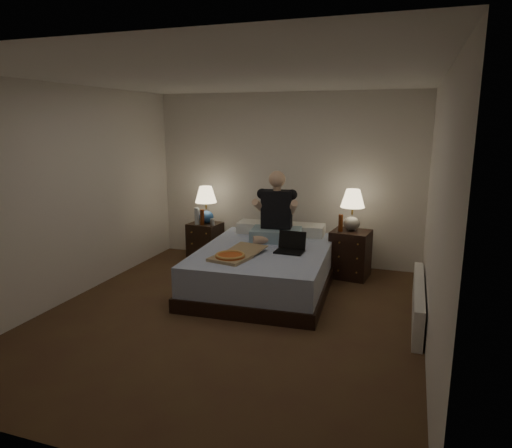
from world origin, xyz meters
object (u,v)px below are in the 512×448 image
at_px(lamp_right, 352,210).
at_px(soda_can, 212,222).
at_px(nightstand_right, 350,254).
at_px(beer_bottle_left, 202,217).
at_px(nightstand_left, 205,242).
at_px(water_bottle, 197,216).
at_px(beer_bottle_right, 341,223).
at_px(person, 276,206).
at_px(laptop, 289,243).
at_px(pizza_box, 230,256).
at_px(radiator, 418,301).
at_px(lamp_left, 206,205).
at_px(bed, 264,268).

xyz_separation_m(lamp_right, soda_can, (-2.01, -0.10, -0.29)).
height_order(nightstand_right, beer_bottle_left, beer_bottle_left).
distance_m(nightstand_left, water_bottle, 0.44).
bearing_deg(beer_bottle_right, water_bottle, 179.68).
distance_m(water_bottle, person, 1.38).
distance_m(beer_bottle_left, beer_bottle_right, 2.05).
distance_m(nightstand_right, soda_can, 2.04).
bearing_deg(water_bottle, nightstand_right, 1.44).
height_order(water_bottle, soda_can, water_bottle).
height_order(beer_bottle_right, laptop, beer_bottle_right).
bearing_deg(pizza_box, lamp_right, 60.86).
xyz_separation_m(laptop, radiator, (1.51, -0.30, -0.44)).
xyz_separation_m(lamp_left, pizza_box, (0.97, -1.44, -0.30)).
bearing_deg(radiator, soda_can, 158.99).
height_order(soda_can, beer_bottle_left, beer_bottle_left).
height_order(water_bottle, person, person).
distance_m(lamp_right, pizza_box, 1.89).
relative_size(beer_bottle_right, pizza_box, 0.30).
xyz_separation_m(nightstand_right, lamp_left, (-2.17, 0.06, 0.54)).
bearing_deg(water_bottle, laptop, -26.35).
bearing_deg(nightstand_right, bed, -133.45).
xyz_separation_m(bed, beer_bottle_left, (-1.21, 0.74, 0.44)).
height_order(bed, lamp_right, lamp_right).
height_order(lamp_left, lamp_right, lamp_right).
distance_m(water_bottle, beer_bottle_right, 2.13).
xyz_separation_m(nightstand_right, radiator, (0.88, -1.17, -0.12)).
distance_m(beer_bottle_right, pizza_box, 1.70).
bearing_deg(lamp_left, person, -19.11).
bearing_deg(lamp_right, person, -157.04).
bearing_deg(beer_bottle_right, beer_bottle_left, 179.63).
bearing_deg(pizza_box, soda_can, 132.72).
relative_size(beer_bottle_right, person, 0.25).
bearing_deg(soda_can, bed, -35.09).
height_order(soda_can, beer_bottle_right, beer_bottle_right).
distance_m(laptop, pizza_box, 0.77).
xyz_separation_m(lamp_right, laptop, (-0.62, -0.91, -0.28)).
bearing_deg(radiator, beer_bottle_left, 160.00).
xyz_separation_m(nightstand_left, soda_can, (0.18, -0.11, 0.34)).
bearing_deg(soda_can, pizza_box, -58.28).
bearing_deg(lamp_left, bed, -35.50).
relative_size(bed, radiator, 1.30).
relative_size(beer_bottle_right, radiator, 0.14).
bearing_deg(lamp_right, radiator, -53.91).
relative_size(nightstand_right, lamp_right, 1.15).
bearing_deg(radiator, pizza_box, -174.24).
bearing_deg(nightstand_right, lamp_right, 103.49).
relative_size(soda_can, pizza_box, 0.13).
relative_size(water_bottle, pizza_box, 0.33).
distance_m(bed, nightstand_left, 1.48).
xyz_separation_m(nightstand_right, water_bottle, (-2.27, -0.06, 0.39)).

